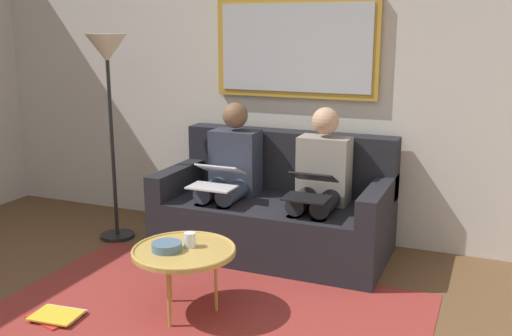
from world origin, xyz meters
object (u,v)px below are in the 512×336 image
object	(u,v)px
bowl	(167,247)
person_left	(320,181)
coffee_table	(184,251)
cup	(190,240)
magazine_stack	(56,316)
laptop_silver	(217,177)
standing_lamp	(108,72)
person_right	(230,172)
couch	(277,211)
framed_mirror	(295,48)
laptop_black	(311,186)

from	to	relation	value
bowl	person_left	xyz separation A→B (m)	(-0.58, -1.20, 0.17)
coffee_table	person_left	size ratio (longest dim) A/B	0.55
bowl	person_left	distance (m)	1.35
cup	bowl	distance (m)	0.15
cup	magazine_stack	distance (m)	0.92
laptop_silver	standing_lamp	bearing A→B (deg)	-2.22
person_right	magazine_stack	bearing A→B (deg)	73.38
magazine_stack	standing_lamp	world-z (taller)	standing_lamp
cup	person_right	world-z (taller)	person_right
bowl	laptop_silver	bearing A→B (deg)	-81.30
person_right	laptop_silver	bearing A→B (deg)	90.00
coffee_table	cup	size ratio (longest dim) A/B	6.95
bowl	couch	bearing A→B (deg)	-99.63
person_left	coffee_table	bearing A→B (deg)	66.59
cup	person_right	bearing A→B (deg)	-77.43
framed_mirror	coffee_table	bearing A→B (deg)	85.27
couch	coffee_table	bearing A→B (deg)	83.76
cup	couch	bearing A→B (deg)	-95.85
laptop_black	standing_lamp	bearing A→B (deg)	-1.05
coffee_table	framed_mirror	bearing A→B (deg)	-94.73
coffee_table	magazine_stack	size ratio (longest dim) A/B	1.83
person_right	standing_lamp	world-z (taller)	standing_lamp
cup	laptop_silver	world-z (taller)	laptop_silver
framed_mirror	standing_lamp	distance (m)	1.48
laptop_black	laptop_silver	distance (m)	0.73
coffee_table	bowl	xyz separation A→B (m)	(0.08, 0.06, 0.04)
bowl	laptop_silver	size ratio (longest dim) A/B	0.51
framed_mirror	person_right	distance (m)	1.11
bowl	laptop_black	xyz separation A→B (m)	(-0.58, -0.98, 0.19)
magazine_stack	person_right	bearing A→B (deg)	-106.62
laptop_black	person_right	distance (m)	0.76
couch	coffee_table	size ratio (longest dim) A/B	2.78
bowl	person_right	distance (m)	1.23
bowl	magazine_stack	distance (m)	0.80
couch	laptop_silver	world-z (taller)	couch
cup	laptop_black	size ratio (longest dim) A/B	0.24
bowl	coffee_table	bearing A→B (deg)	-146.02
cup	laptop_black	world-z (taller)	laptop_black
person_left	person_right	size ratio (longest dim) A/B	1.00
bowl	person_right	bearing A→B (deg)	-82.98
couch	bowl	world-z (taller)	couch
coffee_table	laptop_black	distance (m)	1.07
framed_mirror	cup	world-z (taller)	framed_mirror
couch	laptop_black	xyz separation A→B (m)	(-0.36, 0.30, 0.31)
cup	bowl	size ratio (longest dim) A/B	0.50
coffee_table	person_right	size ratio (longest dim) A/B	0.55
cup	bowl	bearing A→B (deg)	47.97
framed_mirror	coffee_table	size ratio (longest dim) A/B	2.15
person_right	magazine_stack	distance (m)	1.69
couch	coffee_table	xyz separation A→B (m)	(0.13, 1.22, 0.09)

